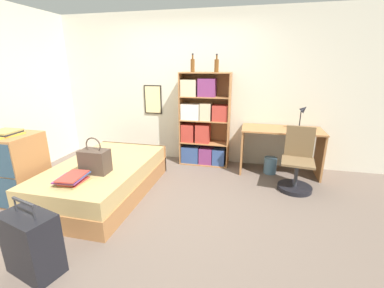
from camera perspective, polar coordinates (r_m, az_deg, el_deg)
name	(u,v)px	position (r m, az deg, el deg)	size (l,w,h in m)	color
ground_plane	(157,199)	(3.54, -7.68, -12.09)	(14.00, 14.00, 0.00)	#66564C
wall_back	(187,89)	(4.69, -1.03, 12.03)	(10.00, 0.09, 2.60)	beige
bed	(105,178)	(3.79, -18.85, -7.18)	(1.15, 1.91, 0.44)	#A36B3D
handbag	(95,161)	(3.37, -20.75, -3.52)	(0.34, 0.21, 0.45)	#47382D
book_stack_on_bed	(73,179)	(3.22, -25.02, -7.03)	(0.31, 0.37, 0.09)	#99894C
suitcase	(32,244)	(2.69, -31.99, -18.28)	(0.52, 0.38, 0.69)	black
dresser	(14,168)	(4.03, -34.75, -4.46)	(0.63, 0.57, 0.90)	#A36B3D
magazine_pile_on_dresser	(5,133)	(3.88, -36.15, 1.95)	(0.33, 0.38, 0.06)	gold
bookcase	(202,123)	(4.50, 2.27, 4.62)	(0.85, 0.33, 1.61)	#A36B3D
bottle_green	(193,65)	(4.40, 0.14, 17.16)	(0.07, 0.07, 0.29)	brown
bottle_brown	(217,65)	(4.33, 5.48, 17.03)	(0.07, 0.07, 0.28)	brown
desk	(281,142)	(4.38, 19.09, 0.36)	(1.24, 0.59, 0.75)	#A36B3D
desk_lamp	(303,113)	(4.36, 23.39, 6.35)	(0.16, 0.12, 0.39)	black
desk_chair	(296,170)	(3.97, 22.20, -5.39)	(0.48, 0.48, 0.89)	black
waste_bin	(270,165)	(4.44, 16.97, -4.55)	(0.20, 0.20, 0.27)	slate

